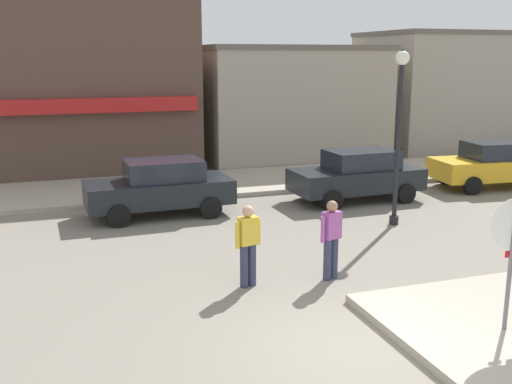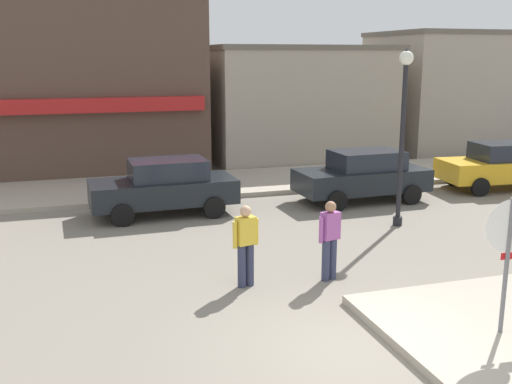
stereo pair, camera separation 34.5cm
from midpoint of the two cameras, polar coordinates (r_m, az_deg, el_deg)
The scene contains 12 objects.
ground_plane at distance 9.52m, azimuth 10.55°, elevation -14.63°, with size 160.00×160.00×0.00m, color gray.
kerb_far at distance 20.44m, azimuth -5.31°, elevation 0.68°, with size 80.00×4.00×0.15m, color #A89E8C.
stop_sign at distance 9.92m, azimuth 23.79°, elevation -4.93°, with size 0.82×0.09×2.30m.
lamp_post at distance 15.73m, azimuth 14.48°, elevation 7.33°, with size 0.36×0.36×4.54m.
parked_car_nearest at distance 16.85m, azimuth -8.14°, elevation 0.55°, with size 4.05×1.98×1.56m.
parked_car_second at distance 18.54m, azimuth 10.66°, elevation 1.58°, with size 4.05×1.98×1.56m.
parked_car_third at distance 21.62m, azimuth 22.80°, elevation 2.38°, with size 4.15×2.17×1.56m.
pedestrian_crossing_near at distance 11.45m, azimuth -0.12°, elevation -4.91°, with size 0.56×0.30×1.61m.
pedestrian_crossing_far at distance 11.89m, azimuth 7.87°, elevation -4.36°, with size 0.55×0.32×1.61m.
building_corner_shop at distance 25.73m, azimuth -19.20°, elevation 9.97°, with size 12.11×8.77×6.76m.
building_storefront_left_near at distance 25.97m, azimuth 4.25°, elevation 8.46°, with size 7.69×5.12×4.78m.
building_storefront_left_mid at distance 30.34m, azimuth 18.05°, elevation 9.15°, with size 6.45×5.61×5.46m.
Camera 2 is at (-3.90, -7.49, 4.36)m, focal length 42.00 mm.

